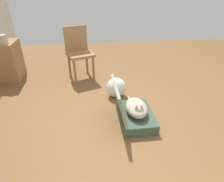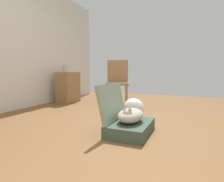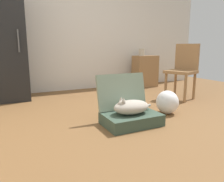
{
  "view_description": "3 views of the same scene",
  "coord_description": "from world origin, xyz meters",
  "views": [
    {
      "loc": [
        -2.1,
        0.38,
        1.68
      ],
      "look_at": [
        -0.07,
        0.13,
        0.51
      ],
      "focal_mm": 31.4,
      "sensor_mm": 36.0,
      "label": 1
    },
    {
      "loc": [
        -2.1,
        -0.85,
        0.72
      ],
      "look_at": [
        -0.06,
        0.03,
        0.49
      ],
      "focal_mm": 30.35,
      "sensor_mm": 36.0,
      "label": 2
    },
    {
      "loc": [
        -1.3,
        -2.27,
        0.89
      ],
      "look_at": [
        -0.17,
        0.02,
        0.38
      ],
      "focal_mm": 34.59,
      "sensor_mm": 36.0,
      "label": 3
    }
  ],
  "objects": [
    {
      "name": "plastic_bag_white",
      "position": [
        0.64,
        -0.03,
        0.16
      ],
      "size": [
        0.29,
        0.32,
        0.32
      ],
      "primitive_type": "ellipsoid",
      "color": "white",
      "rests_on": "ground"
    },
    {
      "name": "chair",
      "position": [
        1.46,
        0.56,
        0.53
      ],
      "size": [
        0.56,
        0.57,
        0.96
      ],
      "rotation": [
        0.0,
        0.0,
        -1.22
      ],
      "color": "olive",
      "rests_on": "ground"
    },
    {
      "name": "vase_tall",
      "position": [
        1.44,
        1.81,
        0.79
      ],
      "size": [
        0.13,
        0.13,
        0.16
      ],
      "primitive_type": "cylinder",
      "color": "#B7AD99",
      "rests_on": "side_table"
    },
    {
      "name": "ground_plane",
      "position": [
        0.0,
        0.0,
        0.0
      ],
      "size": [
        7.68,
        7.68,
        0.0
      ],
      "primitive_type": "plane",
      "color": "brown",
      "rests_on": "ground"
    },
    {
      "name": "suitcase_lid",
      "position": [
        -0.03,
        0.03,
        0.36
      ],
      "size": [
        0.65,
        0.13,
        0.44
      ],
      "primitive_type": "cube",
      "rotation": [
        1.35,
        0.0,
        0.0
      ],
      "color": "gray",
      "rests_on": "suitcase_base"
    },
    {
      "name": "cat",
      "position": [
        -0.04,
        -0.2,
        0.22
      ],
      "size": [
        0.52,
        0.28,
        0.21
      ],
      "color": "#B2A899",
      "rests_on": "suitcase_base"
    },
    {
      "name": "side_table",
      "position": [
        1.57,
        1.85,
        0.36
      ],
      "size": [
        0.52,
        0.34,
        0.71
      ],
      "primitive_type": "cube",
      "color": "olive",
      "rests_on": "ground"
    },
    {
      "name": "suitcase_base",
      "position": [
        -0.03,
        -0.2,
        0.07
      ],
      "size": [
        0.65,
        0.44,
        0.14
      ],
      "primitive_type": "cube",
      "color": "#384C3D",
      "rests_on": "ground"
    }
  ]
}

